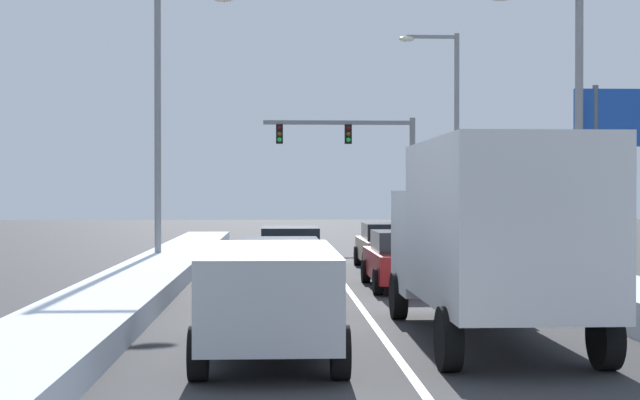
{
  "coord_description": "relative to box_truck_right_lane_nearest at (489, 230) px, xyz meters",
  "views": [
    {
      "loc": [
        -1.85,
        -8.05,
        2.55
      ],
      "look_at": [
        -0.5,
        20.77,
        2.28
      ],
      "focal_mm": 52.07,
      "sensor_mm": 36.0,
      "label": 1
    }
  ],
  "objects": [
    {
      "name": "ground_plane",
      "position": [
        -1.7,
        7.74,
        -1.9
      ],
      "size": [
        120.0,
        120.0,
        0.0
      ],
      "primitive_type": "plane",
      "color": "#333335"
    },
    {
      "name": "lane_stripe_between_right_lane_and_center_lane",
      "position": [
        -1.7,
        11.52,
        -1.9
      ],
      "size": [
        0.14,
        41.48,
        0.01
      ],
      "primitive_type": "cube",
      "color": "silver",
      "rests_on": "ground"
    },
    {
      "name": "snow_bank_right_shoulder",
      "position": [
        3.6,
        11.52,
        -1.58
      ],
      "size": [
        2.03,
        41.48,
        0.65
      ],
      "primitive_type": "cube",
      "color": "silver",
      "rests_on": "ground"
    },
    {
      "name": "snow_bank_left_shoulder",
      "position": [
        -7.0,
        11.52,
        -1.66
      ],
      "size": [
        2.08,
        41.48,
        0.48
      ],
      "primitive_type": "cube",
      "color": "silver",
      "rests_on": "ground"
    },
    {
      "name": "box_truck_right_lane_nearest",
      "position": [
        0.0,
        0.0,
        0.0
      ],
      "size": [
        2.53,
        7.2,
        3.36
      ],
      "color": "silver",
      "rests_on": "ground"
    },
    {
      "name": "sedan_red_right_lane_second",
      "position": [
        -0.18,
        8.73,
        -1.14
      ],
      "size": [
        2.0,
        4.5,
        1.51
      ],
      "color": "maroon",
      "rests_on": "ground"
    },
    {
      "name": "sedan_tan_right_lane_third",
      "position": [
        0.12,
        14.71,
        -1.14
      ],
      "size": [
        2.0,
        4.5,
        1.51
      ],
      "color": "#937F60",
      "rests_on": "ground"
    },
    {
      "name": "suv_silver_center_lane_nearest",
      "position": [
        -3.65,
        -1.22,
        -0.88
      ],
      "size": [
        2.16,
        4.9,
        1.67
      ],
      "color": "#B7BABF",
      "rests_on": "ground"
    },
    {
      "name": "sedan_black_center_lane_second",
      "position": [
        -3.46,
        5.0,
        -1.14
      ],
      "size": [
        2.0,
        4.5,
        1.51
      ],
      "color": "black",
      "rests_on": "ground"
    },
    {
      "name": "sedan_gray_center_lane_third",
      "position": [
        -3.16,
        11.57,
        -1.14
      ],
      "size": [
        2.0,
        4.5,
        1.51
      ],
      "color": "slate",
      "rests_on": "ground"
    },
    {
      "name": "traffic_light_gantry",
      "position": [
        0.86,
        30.36,
        2.6
      ],
      "size": [
        7.54,
        0.47,
        6.2
      ],
      "color": "slate",
      "rests_on": "ground"
    },
    {
      "name": "street_lamp_right_near",
      "position": [
        4.36,
        9.63,
        2.95
      ],
      "size": [
        2.66,
        0.36,
        8.1
      ],
      "color": "gray",
      "rests_on": "ground"
    },
    {
      "name": "street_lamp_right_mid",
      "position": [
        3.98,
        24.71,
        3.65
      ],
      "size": [
        2.66,
        0.36,
        9.43
      ],
      "color": "gray",
      "rests_on": "ground"
    },
    {
      "name": "street_lamp_left_mid",
      "position": [
        -7.21,
        15.93,
        3.57
      ],
      "size": [
        2.66,
        0.36,
        9.28
      ],
      "color": "gray",
      "rests_on": "ground"
    },
    {
      "name": "roadside_sign_right",
      "position": [
        6.31,
        10.01,
        2.12
      ],
      "size": [
        3.2,
        0.16,
        5.5
      ],
      "color": "#59595B",
      "rests_on": "ground"
    }
  ]
}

